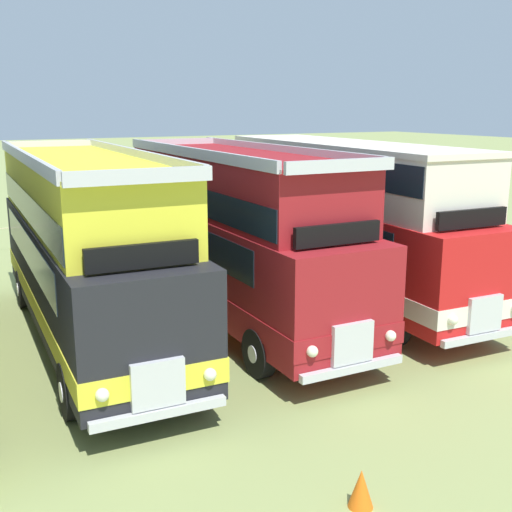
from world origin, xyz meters
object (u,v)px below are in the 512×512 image
Objects in this scene: bus_eighth_in_row at (236,232)px; bus_seventh_in_row at (85,244)px; bus_ninth_in_row at (345,213)px; cone_mid_row at (361,488)px.

bus_seventh_in_row is at bearing 174.39° from bus_eighth_in_row.
cone_mid_row is at bearing -124.10° from bus_ninth_in_row.
bus_seventh_in_row and bus_eighth_in_row have the same top height.
bus_seventh_in_row is 0.99× the size of bus_ninth_in_row.
bus_seventh_in_row is 19.19× the size of cone_mid_row.
bus_eighth_in_row is (3.73, -0.37, -0.00)m from bus_seventh_in_row.
bus_eighth_in_row is at bearing -5.61° from bus_seventh_in_row.
bus_seventh_in_row is at bearing -178.92° from bus_ninth_in_row.
bus_ninth_in_row reaches higher than cone_mid_row.
cone_mid_row is (1.71, -8.38, -2.08)m from bus_seventh_in_row.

